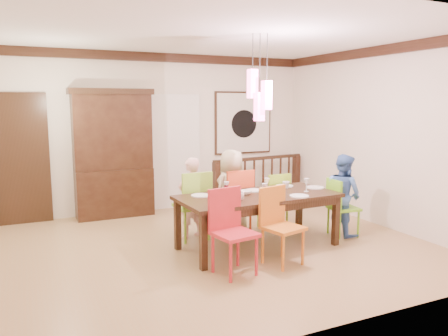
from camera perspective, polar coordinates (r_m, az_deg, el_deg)
name	(u,v)px	position (r m, az deg, el deg)	size (l,w,h in m)	color
floor	(209,247)	(6.21, -1.99, -10.30)	(6.00, 6.00, 0.00)	#A98551
ceiling	(208,33)	(5.94, -2.14, 17.21)	(6.00, 6.00, 0.00)	white
wall_back	(157,133)	(8.26, -8.80, 4.59)	(6.00, 6.00, 0.00)	beige
wall_right	(377,137)	(7.58, 19.41, 3.86)	(5.00, 5.00, 0.00)	beige
crown_molding	(208,39)	(5.93, -2.13, 16.45)	(6.00, 5.00, 0.16)	black
panel_door	(16,161)	(7.93, -25.54, 0.79)	(1.04, 0.07, 2.24)	black
white_doorway	(175,153)	(8.36, -6.36, 1.93)	(0.97, 0.05, 2.22)	silver
painting	(243,123)	(8.88, 2.54, 5.91)	(1.25, 0.06, 1.25)	black
pendant_cluster	(259,95)	(5.90, 4.65, 9.51)	(0.27, 0.21, 1.14)	#FF4C97
dining_table	(258,200)	(6.05, 4.49, -4.21)	(2.26, 1.11, 0.75)	black
chair_far_left	(192,200)	(6.45, -4.25, -4.19)	(0.49, 0.49, 1.02)	#8FCF3C
chair_far_mid	(234,196)	(6.72, 1.35, -3.73)	(0.46, 0.46, 1.00)	#D34623
chair_far_right	(273,197)	(7.02, 6.39, -3.73)	(0.43, 0.43, 0.91)	#8DBE29
chair_near_left	(235,227)	(5.12, 1.39, -7.67)	(0.52, 0.52, 1.00)	red
chair_near_mid	(283,221)	(5.48, 7.74, -6.92)	(0.52, 0.52, 0.96)	orange
chair_end_right	(344,203)	(6.85, 15.38, -4.45)	(0.44, 0.44, 0.87)	#6EC223
china_hutch	(113,153)	(7.89, -14.29, 1.89)	(1.42, 0.46, 2.24)	black
balustrade	(259,180)	(8.59, 4.54, -1.58)	(2.06, 0.33, 0.96)	black
person_far_left	(191,198)	(6.52, -4.33, -3.87)	(0.44, 0.29, 1.21)	#FFC2C3
person_far_mid	(232,191)	(6.76, 1.00, -3.04)	(0.63, 0.41, 1.29)	beige
person_end_right	(343,195)	(6.87, 15.27, -3.38)	(0.60, 0.47, 1.24)	#4370BC
serving_bowl	(272,191)	(6.08, 6.29, -3.04)	(0.32, 0.32, 0.08)	gold
small_bowl	(245,193)	(6.02, 2.80, -3.22)	(0.18, 0.18, 0.06)	white
cup_left	(239,196)	(5.65, 1.95, -3.71)	(0.14, 0.14, 0.11)	silver
cup_right	(286,185)	(6.52, 8.10, -2.19)	(0.11, 0.11, 0.10)	silver
plate_far_left	(201,195)	(5.93, -3.07, -3.60)	(0.26, 0.26, 0.01)	white
plate_far_mid	(254,190)	(6.27, 3.99, -2.93)	(0.26, 0.26, 0.01)	white
plate_far_right	(285,186)	(6.66, 7.92, -2.33)	(0.26, 0.26, 0.01)	white
plate_near_left	(226,204)	(5.43, 0.22, -4.73)	(0.26, 0.26, 0.01)	white
plate_near_mid	(299,196)	(5.98, 9.80, -3.62)	(0.26, 0.26, 0.01)	white
plate_end_right	(315,187)	(6.61, 11.83, -2.51)	(0.26, 0.26, 0.01)	white
wine_glass_a	(226,189)	(5.94, 0.30, -2.70)	(0.08, 0.08, 0.19)	#590C19
wine_glass_b	(267,185)	(6.26, 5.63, -2.17)	(0.08, 0.08, 0.19)	silver
wine_glass_c	(264,191)	(5.83, 5.31, -2.96)	(0.08, 0.08, 0.19)	#590C19
wine_glass_d	(306,185)	(6.31, 10.72, -2.19)	(0.08, 0.08, 0.19)	silver
napkin	(274,200)	(5.71, 6.56, -4.12)	(0.18, 0.14, 0.01)	#D83359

